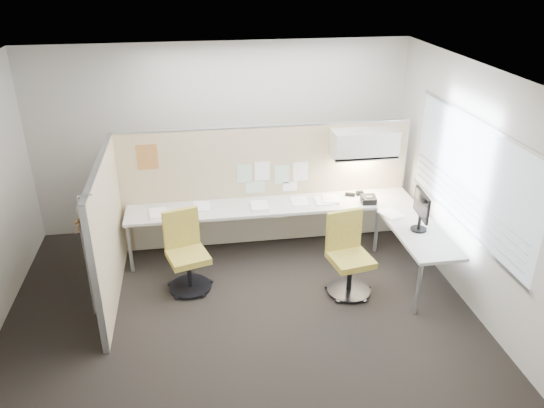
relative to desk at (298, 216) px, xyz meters
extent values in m
cube|color=black|center=(-0.93, -1.13, -0.61)|extent=(5.50, 4.50, 0.01)
cube|color=white|center=(-0.93, -1.13, 2.20)|extent=(5.50, 4.50, 0.01)
cube|color=beige|center=(-0.93, 1.12, 0.80)|extent=(5.50, 0.02, 2.80)
cube|color=beige|center=(-0.93, -3.38, 0.80)|extent=(5.50, 0.02, 2.80)
cube|color=beige|center=(1.82, -1.13, 0.80)|extent=(0.02, 4.50, 2.80)
cube|color=#9FACB8|center=(1.79, -1.13, 0.95)|extent=(0.01, 2.80, 1.30)
cube|color=#CCB58D|center=(-0.38, 0.47, 0.27)|extent=(4.10, 0.06, 1.75)
cube|color=#CCB58D|center=(-2.43, -0.63, 0.27)|extent=(0.06, 2.20, 1.75)
cube|color=beige|center=(-0.33, 0.14, 0.11)|extent=(4.00, 0.60, 0.04)
cube|color=beige|center=(1.37, -0.89, 0.11)|extent=(0.60, 1.47, 0.04)
cube|color=beige|center=(-0.33, 0.41, -0.26)|extent=(3.90, 0.02, 0.64)
cylinder|color=#A5A8AA|center=(-2.28, -0.11, -0.26)|extent=(0.05, 0.05, 0.69)
cylinder|color=#A5A8AA|center=(1.12, -1.58, -0.26)|extent=(0.05, 0.05, 0.69)
cylinder|color=#A5A8AA|center=(1.12, -0.11, -0.26)|extent=(0.05, 0.05, 0.69)
cube|color=beige|center=(0.97, 0.26, 0.91)|extent=(0.90, 0.36, 0.38)
cube|color=#FFEABF|center=(0.97, 0.26, 0.70)|extent=(0.60, 0.06, 0.02)
cube|color=#8CBF8C|center=(-0.68, 0.44, 0.50)|extent=(0.21, 0.00, 0.28)
cube|color=white|center=(-0.43, 0.44, 0.52)|extent=(0.21, 0.00, 0.28)
cube|color=#8CBF8C|center=(-0.15, 0.44, 0.45)|extent=(0.21, 0.00, 0.28)
cube|color=white|center=(0.12, 0.44, 0.48)|extent=(0.21, 0.00, 0.28)
cube|color=#8CBF8C|center=(-0.53, 0.44, 0.28)|extent=(0.28, 0.00, 0.18)
cube|color=white|center=(-0.03, 0.44, 0.26)|extent=(0.21, 0.00, 0.14)
cube|color=orange|center=(-1.98, 0.44, 0.82)|extent=(0.28, 0.00, 0.35)
cylinder|color=black|center=(-1.52, -0.65, -0.57)|extent=(0.54, 0.54, 0.03)
cylinder|color=black|center=(-1.52, -0.65, -0.37)|extent=(0.06, 0.06, 0.41)
cube|color=#D2BF4E|center=(-1.52, -0.65, -0.13)|extent=(0.59, 0.59, 0.08)
cube|color=#D2BF4E|center=(-1.58, -0.43, 0.17)|extent=(0.45, 0.19, 0.51)
cylinder|color=black|center=(0.46, -1.04, -0.57)|extent=(0.55, 0.55, 0.03)
cylinder|color=black|center=(0.46, -1.04, -0.36)|extent=(0.06, 0.06, 0.42)
cube|color=#D2BF4E|center=(0.46, -1.04, -0.12)|extent=(0.56, 0.56, 0.08)
cube|color=#D2BF4E|center=(0.42, -0.81, 0.18)|extent=(0.47, 0.14, 0.52)
cylinder|color=black|center=(1.37, -0.87, 0.14)|extent=(0.20, 0.20, 0.02)
cylinder|color=black|center=(1.37, -0.87, 0.23)|extent=(0.04, 0.04, 0.18)
cube|color=black|center=(1.37, -0.87, 0.48)|extent=(0.07, 0.49, 0.33)
cube|color=black|center=(1.37, -0.87, 0.48)|extent=(0.04, 0.45, 0.29)
cube|color=black|center=(1.00, -0.01, 0.18)|extent=(0.22, 0.21, 0.12)
cylinder|color=black|center=(0.91, 0.01, 0.21)|extent=(0.05, 0.17, 0.04)
cube|color=black|center=(0.81, 0.25, 0.15)|extent=(0.14, 0.09, 0.05)
cube|color=black|center=(0.96, 0.27, 0.16)|extent=(0.11, 0.07, 0.06)
cube|color=silver|center=(-2.43, -1.53, 1.17)|extent=(0.14, 0.02, 0.02)
cylinder|color=silver|center=(-2.50, -1.53, 1.09)|extent=(0.02, 0.02, 0.14)
cube|color=#AD7F4C|center=(-2.50, -1.53, 0.96)|extent=(0.02, 0.42, 0.12)
cube|color=#AD7F4C|center=(-2.53, -1.50, 0.92)|extent=(0.02, 0.42, 0.12)
cube|color=#B1B1BC|center=(-2.51, -1.58, 0.36)|extent=(0.01, 0.07, 1.04)
cube|color=white|center=(-1.88, 0.08, 0.14)|extent=(0.27, 0.33, 0.03)
cube|color=white|center=(-1.31, 0.22, 0.14)|extent=(0.26, 0.32, 0.02)
cube|color=white|center=(-0.52, 0.08, 0.15)|extent=(0.23, 0.30, 0.04)
cube|color=white|center=(0.06, 0.18, 0.14)|extent=(0.25, 0.31, 0.02)
cube|color=white|center=(0.39, 0.14, 0.14)|extent=(0.23, 0.30, 0.02)
cube|color=white|center=(1.18, -0.41, 0.14)|extent=(0.32, 0.36, 0.02)
cube|color=white|center=(0.50, 0.17, 0.14)|extent=(0.28, 0.34, 0.03)
camera|label=1|loc=(-1.37, -6.39, 3.30)|focal=35.00mm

